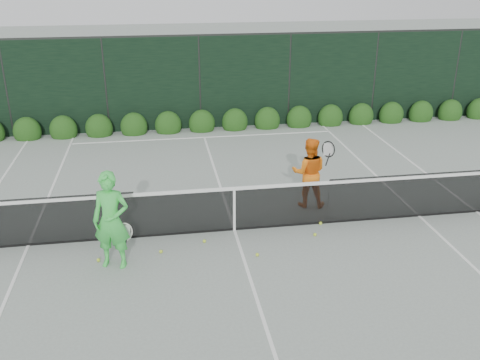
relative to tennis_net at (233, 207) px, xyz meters
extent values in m
plane|color=gray|center=(0.02, 0.00, -0.53)|extent=(80.00, 80.00, 0.00)
cube|color=black|center=(-4.18, 0.00, -0.02)|extent=(4.40, 0.01, 1.02)
cube|color=black|center=(0.02, 0.00, -0.05)|extent=(4.00, 0.01, 0.96)
cube|color=black|center=(4.22, 0.00, -0.02)|extent=(4.40, 0.01, 1.02)
cube|color=white|center=(0.02, 0.00, 0.41)|extent=(12.80, 0.03, 0.07)
cube|color=black|center=(0.02, 0.00, -0.51)|extent=(12.80, 0.02, 0.04)
cube|color=white|center=(0.02, 0.00, -0.07)|extent=(0.05, 0.03, 0.91)
imported|color=#3FD74F|center=(-2.35, -1.01, 0.39)|extent=(0.76, 0.59, 1.83)
torus|color=silver|center=(-2.15, -0.91, 0.08)|extent=(0.30, 0.08, 0.30)
cylinder|color=black|center=(-2.15, -0.91, -0.16)|extent=(0.10, 0.03, 0.30)
imported|color=orange|center=(1.87, 0.96, 0.27)|extent=(0.91, 0.78, 1.61)
torus|color=black|center=(2.22, 0.76, 0.88)|extent=(0.25, 0.21, 0.30)
cylinder|color=black|center=(2.22, 0.76, 0.64)|extent=(0.10, 0.03, 0.30)
cube|color=white|center=(5.51, 0.00, -0.53)|extent=(0.06, 23.77, 0.01)
cube|color=white|center=(-4.09, 0.00, -0.53)|extent=(0.06, 23.77, 0.01)
cube|color=white|center=(4.14, 0.00, -0.53)|extent=(0.06, 23.77, 0.01)
cube|color=white|center=(0.02, 11.88, -0.53)|extent=(11.03, 0.06, 0.01)
cube|color=white|center=(0.02, 6.40, -0.53)|extent=(8.23, 0.06, 0.01)
cube|color=white|center=(0.02, 0.00, -0.53)|extent=(0.06, 12.80, 0.01)
cube|color=black|center=(0.02, 7.50, 0.97)|extent=(32.00, 0.06, 3.00)
cube|color=#262826|center=(0.02, 7.50, 2.50)|extent=(32.00, 0.06, 0.06)
cylinder|color=#262826|center=(-5.98, 7.50, 0.97)|extent=(0.08, 0.08, 3.00)
cylinder|color=#262826|center=(-2.98, 7.50, 0.97)|extent=(0.08, 0.08, 3.00)
cylinder|color=#262826|center=(0.02, 7.50, 0.97)|extent=(0.08, 0.08, 3.00)
cylinder|color=#262826|center=(3.02, 7.50, 0.97)|extent=(0.08, 0.08, 3.00)
cylinder|color=#262826|center=(6.02, 7.50, 0.97)|extent=(0.08, 0.08, 3.00)
cylinder|color=#262826|center=(9.02, 7.50, 0.97)|extent=(0.08, 0.08, 3.00)
ellipsoid|color=#12390F|center=(-5.48, 7.15, -0.30)|extent=(0.86, 0.65, 0.94)
ellipsoid|color=#12390F|center=(-4.38, 7.15, -0.30)|extent=(0.86, 0.65, 0.94)
ellipsoid|color=#12390F|center=(-3.28, 7.15, -0.30)|extent=(0.86, 0.65, 0.94)
ellipsoid|color=#12390F|center=(-2.18, 7.15, -0.30)|extent=(0.86, 0.65, 0.94)
ellipsoid|color=#12390F|center=(-1.08, 7.15, -0.30)|extent=(0.86, 0.65, 0.94)
ellipsoid|color=#12390F|center=(0.02, 7.15, -0.30)|extent=(0.86, 0.65, 0.94)
ellipsoid|color=#12390F|center=(1.12, 7.15, -0.30)|extent=(0.86, 0.65, 0.94)
ellipsoid|color=#12390F|center=(2.22, 7.15, -0.30)|extent=(0.86, 0.65, 0.94)
ellipsoid|color=#12390F|center=(3.32, 7.15, -0.30)|extent=(0.86, 0.65, 0.94)
ellipsoid|color=#12390F|center=(4.42, 7.15, -0.30)|extent=(0.86, 0.65, 0.94)
ellipsoid|color=#12390F|center=(5.52, 7.15, -0.30)|extent=(0.86, 0.65, 0.94)
ellipsoid|color=#12390F|center=(6.62, 7.15, -0.30)|extent=(0.86, 0.65, 0.94)
ellipsoid|color=#12390F|center=(7.72, 7.15, -0.30)|extent=(0.86, 0.65, 0.94)
ellipsoid|color=#12390F|center=(8.82, 7.15, -0.30)|extent=(0.86, 0.65, 0.94)
ellipsoid|color=#12390F|center=(9.92, 7.15, -0.30)|extent=(0.86, 0.65, 0.94)
sphere|color=#C3E031|center=(-2.51, 0.53, -0.50)|extent=(0.07, 0.07, 0.07)
sphere|color=#C3E031|center=(-0.64, -0.43, -0.50)|extent=(0.07, 0.07, 0.07)
sphere|color=#C3E031|center=(0.30, -1.12, -0.50)|extent=(0.07, 0.07, 0.07)
sphere|color=#C3E031|center=(1.87, -0.05, -0.50)|extent=(0.07, 0.07, 0.07)
sphere|color=#C3E031|center=(-1.51, -0.71, -0.50)|extent=(0.07, 0.07, 0.07)
sphere|color=#C3E031|center=(-2.67, -0.84, -0.50)|extent=(0.07, 0.07, 0.07)
sphere|color=#C3E031|center=(1.61, -0.51, -0.50)|extent=(0.07, 0.07, 0.07)
camera|label=1|loc=(-1.44, -9.80, 4.68)|focal=40.00mm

